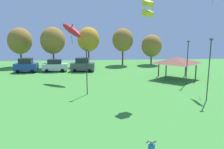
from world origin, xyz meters
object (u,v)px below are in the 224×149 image
parked_car_leftmost (26,65)px  treeline_tree_2 (53,41)px  light_post_1 (209,67)px  light_post_2 (187,60)px  park_pavilion (177,60)px  treeline_tree_3 (88,39)px  kite_flying_5 (148,8)px  light_post_0 (87,69)px  treeline_tree_1 (20,41)px  kite_flying_6 (72,30)px  treeline_tree_5 (152,46)px  treeline_tree_4 (123,40)px  parked_car_second_from_left (55,66)px  parked_car_third_from_left (83,65)px

parked_car_leftmost → treeline_tree_2: size_ratio=0.51×
light_post_1 → light_post_2: (0.56, 7.72, -0.36)m
park_pavilion → treeline_tree_3: (-14.52, 14.72, 2.60)m
treeline_tree_2 → light_post_2: bearing=-36.6°
kite_flying_5 → light_post_0: bearing=161.0°
light_post_1 → light_post_0: bearing=165.6°
treeline_tree_1 → treeline_tree_3: bearing=0.8°
light_post_1 → treeline_tree_3: treeline_tree_3 is taller
parked_car_leftmost → treeline_tree_3: (11.52, 7.14, 4.39)m
kite_flying_5 → kite_flying_6: size_ratio=0.44×
light_post_1 → treeline_tree_5: light_post_1 is taller
treeline_tree_1 → treeline_tree_2: bearing=-17.4°
treeline_tree_2 → treeline_tree_3: 7.58m
treeline_tree_4 → kite_flying_6: bearing=-124.0°
parked_car_leftmost → treeline_tree_1: (-2.86, 6.93, 4.15)m
treeline_tree_1 → parked_car_second_from_left: bearing=-39.1°
light_post_2 → treeline_tree_2: size_ratio=0.77×
parked_car_second_from_left → treeline_tree_2: treeline_tree_2 is taller
kite_flying_5 → kite_flying_6: (-9.39, 11.08, -2.51)m
kite_flying_6 → treeline_tree_1: size_ratio=0.52×
parked_car_second_from_left → parked_car_third_from_left: bearing=-5.2°
light_post_0 → light_post_2: light_post_2 is taller
kite_flying_6 → parked_car_third_from_left: (1.22, 7.02, -6.57)m
kite_flying_6 → treeline_tree_4: 17.61m
light_post_1 → treeline_tree_3: (-14.09, 26.37, 1.70)m
parked_car_second_from_left → treeline_tree_3: size_ratio=0.57×
kite_flying_5 → parked_car_third_from_left: 21.84m
kite_flying_6 → light_post_2: 18.00m
light_post_2 → treeline_tree_2: bearing=143.4°
treeline_tree_2 → kite_flying_5: bearing=-57.8°
treeline_tree_1 → treeline_tree_5: (28.38, 0.59, -1.25)m
treeline_tree_4 → kite_flying_5: bearing=-90.8°
parked_car_second_from_left → light_post_2: light_post_2 is taller
treeline_tree_5 → light_post_2: bearing=-88.1°
kite_flying_6 → treeline_tree_5: (16.25, 14.49, -3.67)m
treeline_tree_4 → treeline_tree_2: bearing=-169.1°
parked_car_second_from_left → treeline_tree_3: 10.28m
kite_flying_5 → light_post_2: size_ratio=0.29×
treeline_tree_3 → treeline_tree_5: size_ratio=1.25×
kite_flying_6 → park_pavilion: bearing=-2.1°
treeline_tree_4 → parked_car_leftmost: bearing=-158.5°
parked_car_third_from_left → light_post_0: (1.27, -15.73, 2.01)m
treeline_tree_3 → treeline_tree_4: size_ratio=1.03×
treeline_tree_3 → light_post_2: bearing=-51.9°
parked_car_leftmost → light_post_2: 28.68m
kite_flying_6 → treeline_tree_3: (2.24, 14.10, -2.18)m
kite_flying_5 → parked_car_third_from_left: (-8.17, 18.10, -9.09)m
parked_car_third_from_left → light_post_1: size_ratio=0.64×
kite_flying_6 → park_pavilion: kite_flying_6 is taller
kite_flying_5 → parked_car_leftmost: (-18.66, 18.04, -9.08)m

